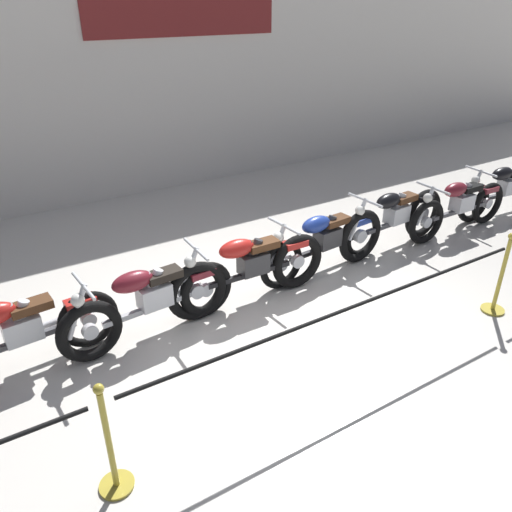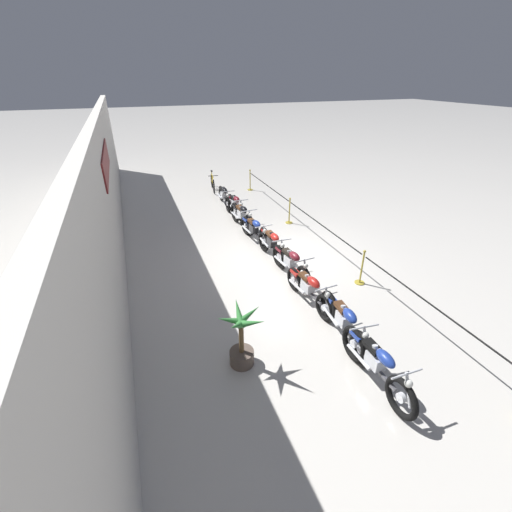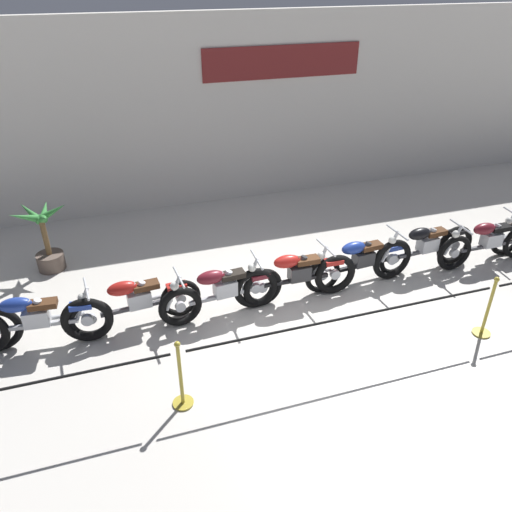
# 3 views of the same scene
# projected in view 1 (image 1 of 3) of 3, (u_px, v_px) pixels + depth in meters

# --- Properties ---
(ground_plane) EXTENTS (120.00, 120.00, 0.00)m
(ground_plane) POSITION_uv_depth(u_px,v_px,m) (270.00, 322.00, 5.96)
(ground_plane) COLOR silver
(back_wall) EXTENTS (28.00, 0.29, 4.20)m
(back_wall) POSITION_uv_depth(u_px,v_px,m) (114.00, 81.00, 8.84)
(back_wall) COLOR silver
(back_wall) RESTS_ON ground
(motorcycle_red_2) EXTENTS (2.08, 0.62, 0.91)m
(motorcycle_red_2) POSITION_uv_depth(u_px,v_px,m) (16.00, 333.00, 4.98)
(motorcycle_red_2) COLOR black
(motorcycle_red_2) RESTS_ON ground
(motorcycle_maroon_3) EXTENTS (2.12, 0.62, 0.93)m
(motorcycle_maroon_3) POSITION_uv_depth(u_px,v_px,m) (150.00, 302.00, 5.51)
(motorcycle_maroon_3) COLOR black
(motorcycle_maroon_3) RESTS_ON ground
(motorcycle_red_4) EXTENTS (2.20, 0.62, 0.96)m
(motorcycle_red_4) POSITION_uv_depth(u_px,v_px,m) (249.00, 269.00, 6.13)
(motorcycle_red_4) COLOR black
(motorcycle_red_4) RESTS_ON ground
(motorcycle_blue_5) EXTENTS (2.20, 0.62, 0.92)m
(motorcycle_blue_5) POSITION_uv_depth(u_px,v_px,m) (324.00, 241.00, 6.84)
(motorcycle_blue_5) COLOR black
(motorcycle_blue_5) RESTS_ON ground
(motorcycle_black_6) EXTENTS (2.21, 0.62, 0.97)m
(motorcycle_black_6) POSITION_uv_depth(u_px,v_px,m) (393.00, 219.00, 7.46)
(motorcycle_black_6) COLOR black
(motorcycle_black_6) RESTS_ON ground
(motorcycle_maroon_7) EXTENTS (2.20, 0.62, 0.94)m
(motorcycle_maroon_7) POSITION_uv_depth(u_px,v_px,m) (459.00, 206.00, 7.96)
(motorcycle_maroon_7) COLOR black
(motorcycle_maroon_7) RESTS_ON ground
(motorcycle_black_8) EXTENTS (2.23, 0.62, 0.92)m
(motorcycle_black_8) POSITION_uv_depth(u_px,v_px,m) (505.00, 189.00, 8.68)
(motorcycle_black_8) COLOR black
(motorcycle_black_8) RESTS_ON ground
(stanchion_far_left) EXTENTS (14.17, 0.28, 1.05)m
(stanchion_far_left) POSITION_uv_depth(u_px,v_px,m) (205.00, 375.00, 3.99)
(stanchion_far_left) COLOR gold
(stanchion_far_left) RESTS_ON ground
(stanchion_mid_left) EXTENTS (0.28, 0.28, 1.05)m
(stanchion_mid_left) POSITION_uv_depth(u_px,v_px,m) (111.00, 455.00, 3.80)
(stanchion_mid_left) COLOR gold
(stanchion_mid_left) RESTS_ON ground
(stanchion_mid_right) EXTENTS (0.28, 0.28, 1.05)m
(stanchion_mid_right) POSITION_uv_depth(u_px,v_px,m) (499.00, 286.00, 6.00)
(stanchion_mid_right) COLOR gold
(stanchion_mid_right) RESTS_ON ground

